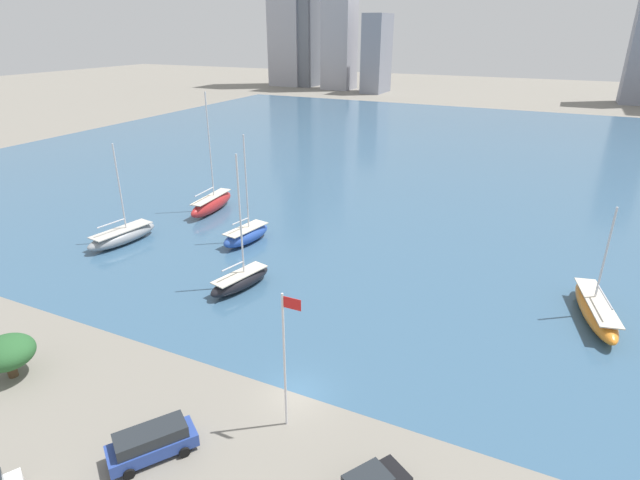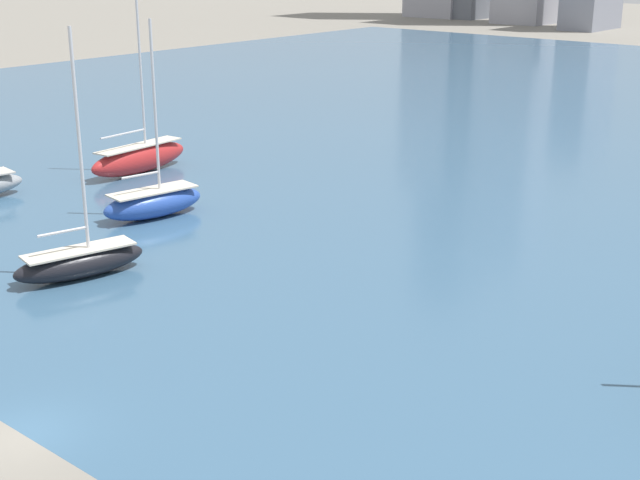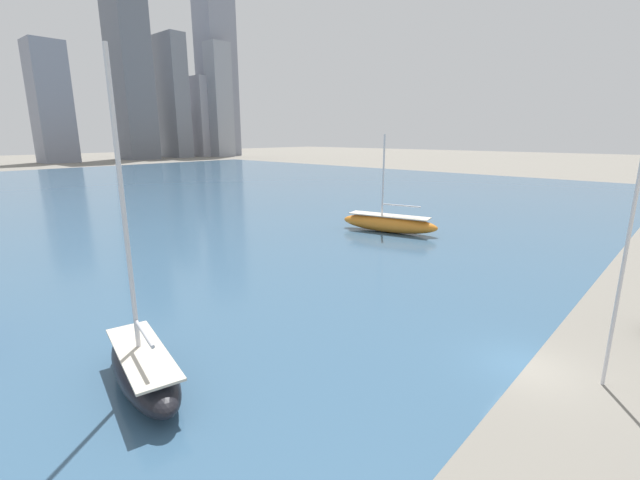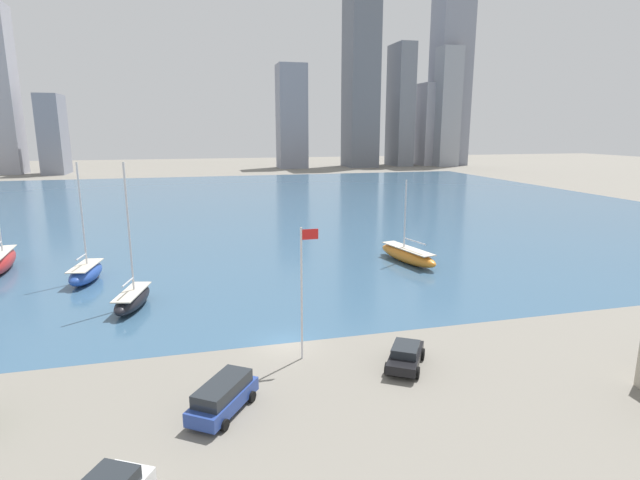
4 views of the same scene
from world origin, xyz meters
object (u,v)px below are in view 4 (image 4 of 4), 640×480
flag_pole (303,288)px  parked_sedan_black (406,355)px  sailboat_black (133,298)px  parked_suv_blue (223,396)px  sailboat_red (2,261)px  sailboat_orange (407,255)px  sailboat_blue (86,273)px

flag_pole → parked_sedan_black: flag_pole is taller
flag_pole → sailboat_black: size_ratio=0.72×
parked_suv_blue → parked_sedan_black: parked_suv_blue is taller
sailboat_red → parked_sedan_black: (34.46, -33.00, -0.37)m
flag_pole → sailboat_red: (-28.05, 30.06, -3.94)m
sailboat_black → parked_sedan_black: bearing=-27.9°
sailboat_orange → parked_sedan_black: size_ratio=2.12×
sailboat_red → sailboat_black: sailboat_red is taller
sailboat_blue → sailboat_black: size_ratio=0.96×
flag_pole → sailboat_black: 19.00m
sailboat_red → parked_sedan_black: bearing=-48.2°
sailboat_orange → sailboat_black: 31.39m
flag_pole → parked_suv_blue: bearing=-136.6°
flag_pole → parked_sedan_black: bearing=-24.6°
flag_pole → sailboat_red: bearing=133.0°
parked_sedan_black → flag_pole: bearing=-172.2°
sailboat_blue → sailboat_orange: sailboat_blue is taller
sailboat_black → sailboat_orange: bearing=28.5°
flag_pole → parked_sedan_black: (6.40, -2.94, -4.31)m
sailboat_red → sailboat_black: 22.60m
flag_pole → sailboat_blue: (-18.08, 23.14, -4.13)m
parked_suv_blue → parked_sedan_black: (12.24, 2.58, -0.18)m
sailboat_blue → sailboat_orange: size_ratio=1.19×
flag_pole → sailboat_black: sailboat_black is taller
sailboat_orange → parked_sedan_black: (-11.32, -24.83, -0.13)m
sailboat_red → flag_pole: bearing=-51.4°
sailboat_red → parked_suv_blue: bearing=-62.5°
flag_pole → sailboat_orange: bearing=51.0°
sailboat_blue → parked_sedan_black: (24.49, -26.08, -0.18)m
sailboat_blue → sailboat_black: (5.53, -9.52, -0.10)m
sailboat_red → parked_suv_blue: sailboat_red is taller
sailboat_blue → sailboat_red: bearing=154.5°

